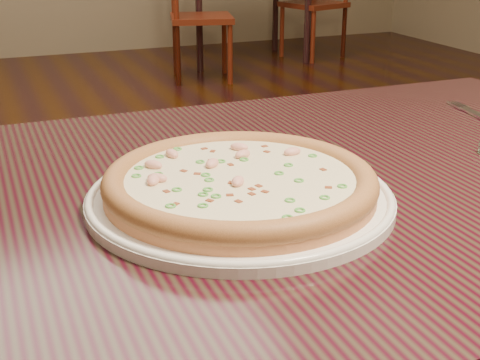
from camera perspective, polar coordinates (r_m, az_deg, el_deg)
name	(u,v)px	position (r m, az deg, el deg)	size (l,w,h in m)	color
ground	(240,354)	(1.82, -0.04, -14.63)	(9.00, 9.00, 0.00)	black
hero_table	(307,243)	(0.93, 5.76, -5.39)	(1.20, 0.80, 0.75)	black
plate	(240,197)	(0.79, 0.00, -1.43)	(0.36, 0.36, 0.02)	white
pizza	(240,182)	(0.79, -0.02, -0.19)	(0.32, 0.32, 0.03)	#C17F4A
fork	(478,115)	(1.22, 19.67, 5.22)	(0.05, 0.18, 0.00)	silver
chair_c	(193,17)	(4.80, -4.00, 13.70)	(0.51, 0.51, 0.95)	#5A2511
chair_d	(319,3)	(5.69, 6.73, 14.79)	(0.53, 0.53, 0.95)	#5A2511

